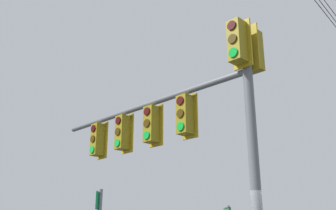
# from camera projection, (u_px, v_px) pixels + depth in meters

# --- Properties ---
(signal_mast_assembly) EXTENTS (2.01, 6.46, 5.94)m
(signal_mast_assembly) POSITION_uv_depth(u_px,v_px,m) (181.00, 118.00, 9.04)
(signal_mast_assembly) COLOR slate
(signal_mast_assembly) RESTS_ON ground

